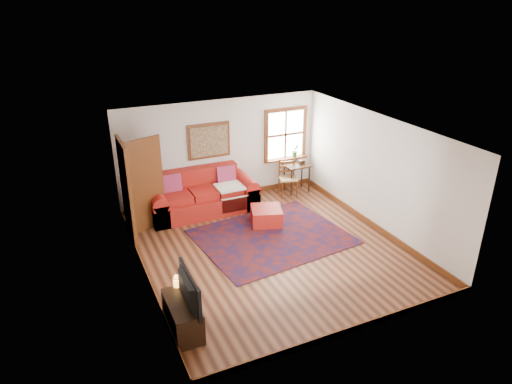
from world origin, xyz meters
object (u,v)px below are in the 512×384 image
side_table (297,169)px  ladder_back_chair (288,176)px  media_cabinet (183,316)px  red_leather_sofa (202,198)px  red_ottoman (266,216)px

side_table → ladder_back_chair: size_ratio=0.80×
side_table → media_cabinet: side_table is taller
red_leather_sofa → side_table: 2.59m
side_table → ladder_back_chair: 0.34m
red_leather_sofa → red_ottoman: (1.09, -1.23, -0.14)m
red_leather_sofa → red_ottoman: size_ratio=3.82×
side_table → media_cabinet: (-4.17, -3.94, -0.36)m
ladder_back_chair → media_cabinet: bearing=-135.0°
red_ottoman → side_table: 2.02m
red_leather_sofa → red_ottoman: red_leather_sofa is taller
red_ottoman → ladder_back_chair: size_ratio=0.71×
red_leather_sofa → red_ottoman: 1.65m
red_leather_sofa → media_cabinet: red_leather_sofa is taller
side_table → red_ottoman: bearing=-139.0°
media_cabinet → side_table: bearing=43.3°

